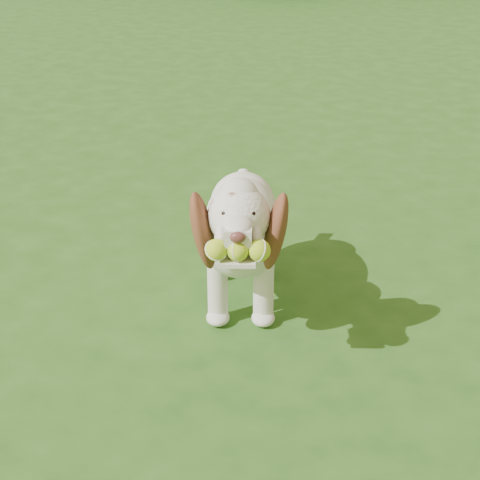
% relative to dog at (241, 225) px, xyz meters
% --- Properties ---
extents(ground, '(80.00, 80.00, 0.00)m').
position_rel_dog_xyz_m(ground, '(0.51, 0.55, -0.44)').
color(ground, '#254E16').
rests_on(ground, ground).
extents(dog, '(0.77, 1.22, 0.83)m').
position_rel_dog_xyz_m(dog, '(0.00, 0.00, 0.00)').
color(dog, silver).
rests_on(dog, ground).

